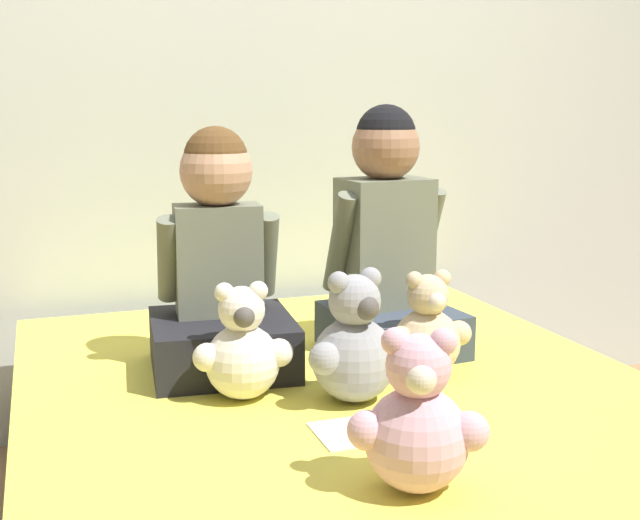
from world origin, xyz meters
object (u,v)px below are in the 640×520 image
child_on_right (387,245)px  teddy_bear_at_foot_of_bed (417,423)px  bed (350,482)px  sign_card (365,430)px  teddy_bear_held_by_left_child (242,350)px  teddy_bear_held_by_right_child (427,332)px  child_on_left (220,272)px  teddy_bear_between_children (355,346)px

child_on_right → teddy_bear_at_foot_of_bed: child_on_right is taller
bed → sign_card: size_ratio=9.12×
child_on_right → teddy_bear_held_by_left_child: bearing=-157.2°
child_on_right → bed: bearing=-131.7°
teddy_bear_held_by_right_child → child_on_left: bearing=153.4°
teddy_bear_held_by_left_child → sign_card: (0.19, -0.27, -0.11)m
teddy_bear_between_children → bed: bearing=65.8°
child_on_left → teddy_bear_between_children: (0.23, -0.34, -0.12)m
teddy_bear_held_by_left_child → teddy_bear_between_children: bearing=-15.6°
child_on_left → teddy_bear_held_by_right_child: bearing=-21.6°
teddy_bear_held_by_left_child → sign_card: teddy_bear_held_by_left_child is taller
child_on_right → teddy_bear_held_by_left_child: size_ratio=2.44×
teddy_bear_between_children → teddy_bear_held_by_left_child: bearing=143.8°
bed → teddy_bear_held_by_left_child: size_ratio=6.95×
child_on_left → child_on_right: child_on_right is taller
teddy_bear_held_by_left_child → teddy_bear_between_children: (0.24, -0.10, 0.01)m
teddy_bear_held_by_right_child → teddy_bear_at_foot_of_bed: bearing=-118.2°
teddy_bear_held_by_left_child → child_on_left: bearing=96.6°
teddy_bear_held_by_left_child → teddy_bear_between_children: size_ratio=0.89×
bed → teddy_bear_held_by_right_child: 0.41m
teddy_bear_held_by_right_child → bed: bearing=-165.9°
bed → teddy_bear_at_foot_of_bed: 0.60m
teddy_bear_at_foot_of_bed → sign_card: teddy_bear_at_foot_of_bed is taller
teddy_bear_held_by_right_child → teddy_bear_between_children: (-0.24, -0.10, 0.02)m
child_on_left → child_on_right: 0.47m
bed → child_on_left: (-0.24, 0.30, 0.48)m
teddy_bear_held_by_left_child → teddy_bear_held_by_right_child: size_ratio=1.03×
child_on_left → teddy_bear_held_by_left_child: bearing=-85.3°
child_on_left → teddy_bear_at_foot_of_bed: (0.18, -0.78, -0.13)m
bed → teddy_bear_at_foot_of_bed: (-0.07, -0.49, 0.35)m
teddy_bear_between_children → teddy_bear_held_by_right_child: bearing=10.3°
bed → teddy_bear_between_children: teddy_bear_between_children is taller
teddy_bear_between_children → sign_card: 0.22m
child_on_left → bed: bearing=-45.1°
bed → teddy_bear_held_by_left_child: teddy_bear_held_by_left_child is taller
bed → teddy_bear_held_by_right_child: size_ratio=7.13×
child_on_left → sign_card: bearing=-64.5°
child_on_left → teddy_bear_held_by_left_child: 0.28m
child_on_left → teddy_bear_held_by_right_child: (0.47, -0.24, -0.14)m
child_on_right → sign_card: (-0.28, -0.52, -0.29)m
bed → child_on_left: 0.61m
child_on_right → teddy_bear_at_foot_of_bed: 0.86m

